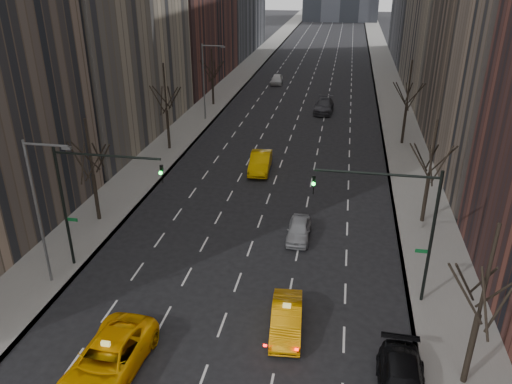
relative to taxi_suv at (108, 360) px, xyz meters
The scene contains 18 objects.
sidewalk_left 66.85m from the taxi_suv, 96.74° to the left, with size 4.50×320.00×0.15m, color slate.
sidewalk_right 68.45m from the taxi_suv, 75.92° to the left, with size 4.50×320.00×0.15m, color slate.
tree_lw_b 16.52m from the taxi_suv, 117.85° to the left, with size 3.36×3.50×7.82m.
tree_lw_c 31.48m from the taxi_suv, 104.04° to the left, with size 3.36×3.50×8.74m.
tree_lw_d 49.05m from the taxi_suv, 98.93° to the left, with size 3.36×3.50×7.36m.
tree_rw_a 16.84m from the taxi_suv, ahead, with size 3.36×3.50×8.28m.
tree_rw_b 24.80m from the taxi_suv, 48.27° to the left, with size 3.36×3.50×7.82m.
tree_rw_c 40.04m from the taxi_suv, 65.74° to the left, with size 3.36×3.50×8.74m.
traffic_mast_left 10.67m from the taxi_suv, 119.32° to the left, with size 6.69×0.39×8.00m.
traffic_mast_right 16.55m from the taxi_suv, 31.82° to the left, with size 6.69×0.39×8.00m.
streetlight_near 10.24m from the taxi_suv, 135.24° to the left, with size 2.83×0.22×9.00m.
streetlight_far 42.15m from the taxi_suv, 98.84° to the left, with size 2.83×0.22×9.00m.
taxi_suv is the anchor object (origin of this frame).
taxi_sedan 9.09m from the taxi_suv, 30.16° to the left, with size 1.58×4.54×1.50m, color orange.
silver_sedan_ahead 16.25m from the taxi_suv, 62.46° to the left, with size 1.59×3.96×1.35m, color #96989D.
far_taxi 26.45m from the taxi_suv, 84.11° to the left, with size 1.82×5.21×1.72m, color #DBA104.
far_suv_grey 48.12m from the taxi_suv, 81.13° to the left, with size 2.33×5.73×1.66m, color #313035.
far_car_white 62.83m from the taxi_suv, 90.81° to the left, with size 1.76×4.38×1.49m, color silver.
Camera 1 is at (5.60, -12.75, 17.81)m, focal length 35.00 mm.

